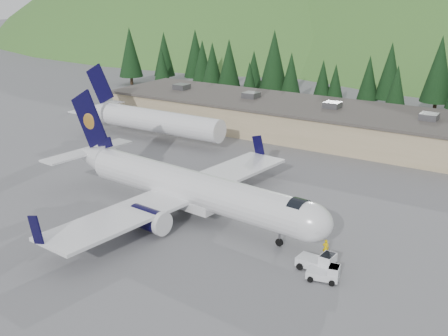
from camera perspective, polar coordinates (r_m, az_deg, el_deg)
ground at (r=61.19m, az=-3.05°, el=-5.06°), size 600.00×600.00×0.00m
airliner at (r=60.64m, az=-3.86°, el=-2.00°), size 36.56×34.36×12.13m
second_airliner at (r=91.32m, az=-7.78°, el=4.96°), size 27.50×11.00×10.05m
baggage_tug_a at (r=49.52m, az=10.31°, el=-10.52°), size 2.97×2.12×1.46m
baggage_tug_b at (r=50.94m, az=9.64°, el=-9.42°), size 3.40×2.15×1.78m
terminal_building at (r=94.18m, az=8.01°, el=4.93°), size 71.00×17.00×6.10m
ramp_worker at (r=53.54m, az=10.29°, el=-7.98°), size 0.69×0.56×1.65m
tree_line at (r=114.23m, az=13.73°, el=9.31°), size 113.84×18.61×14.14m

